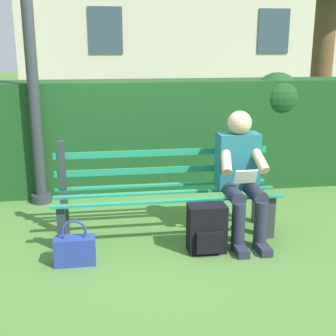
{
  "coord_description": "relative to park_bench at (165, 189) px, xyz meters",
  "views": [
    {
      "loc": [
        0.56,
        3.87,
        1.72
      ],
      "look_at": [
        0.0,
        0.1,
        0.68
      ],
      "focal_mm": 47.89,
      "sensor_mm": 36.0,
      "label": 1
    }
  ],
  "objects": [
    {
      "name": "hedge_backdrop",
      "position": [
        0.04,
        -1.44,
        0.26
      ],
      "size": [
        5.49,
        0.7,
        1.42
      ],
      "color": "#19471E",
      "rests_on": "ground"
    },
    {
      "name": "handbag",
      "position": [
        0.82,
        0.54,
        -0.3
      ],
      "size": [
        0.33,
        0.15,
        0.38
      ],
      "color": "navy",
      "rests_on": "ground"
    },
    {
      "name": "backpack",
      "position": [
        -0.29,
        0.47,
        -0.22
      ],
      "size": [
        0.32,
        0.26,
        0.42
      ],
      "color": "black",
      "rests_on": "ground"
    },
    {
      "name": "ground",
      "position": [
        0.0,
        0.08,
        -0.43
      ],
      "size": [
        60.0,
        60.0,
        0.0
      ],
      "primitive_type": "plane",
      "color": "#477533"
    },
    {
      "name": "person_seated",
      "position": [
        -0.67,
        0.18,
        0.18
      ],
      "size": [
        0.44,
        0.73,
        1.16
      ],
      "color": "#1E6672",
      "rests_on": "ground"
    },
    {
      "name": "park_bench",
      "position": [
        0.0,
        0.0,
        0.0
      ],
      "size": [
        2.04,
        0.54,
        0.88
      ],
      "color": "#2D3338",
      "rests_on": "ground"
    }
  ]
}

